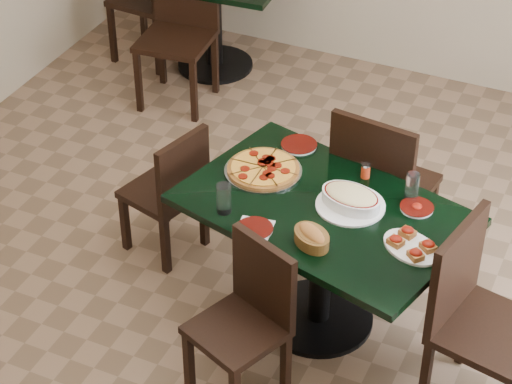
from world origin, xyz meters
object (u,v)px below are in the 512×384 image
at_px(lasagna_casserole, 351,199).
at_px(bread_basket, 312,237).
at_px(chair_near, 249,313).
at_px(back_chair_near, 180,23).
at_px(chair_right, 475,311).
at_px(chair_far, 379,182).
at_px(bruschetta_platter, 411,245).
at_px(main_table, 322,236).
at_px(back_table, 214,2).
at_px(chair_left, 172,188).
at_px(pepperoni_pizza, 263,169).

height_order(lasagna_casserole, bread_basket, same).
xyz_separation_m(chair_near, back_chair_near, (-1.57, 2.28, 0.10)).
xyz_separation_m(chair_near, chair_right, (0.97, 0.35, 0.10)).
relative_size(chair_far, back_chair_near, 1.01).
distance_m(bread_basket, bruschetta_platter, 0.45).
height_order(chair_near, back_chair_near, back_chair_near).
bearing_deg(main_table, back_table, 142.49).
distance_m(chair_right, chair_left, 1.82).
distance_m(back_table, back_chair_near, 0.46).
xyz_separation_m(chair_far, lasagna_casserole, (0.01, -0.49, 0.23)).
bearing_deg(back_chair_near, main_table, -51.00).
relative_size(chair_left, lasagna_casserole, 2.38).
distance_m(back_table, bread_basket, 3.03).
height_order(back_table, chair_far, chair_far).
bearing_deg(lasagna_casserole, bruschetta_platter, -16.28).
height_order(back_chair_near, pepperoni_pizza, back_chair_near).
relative_size(chair_right, bruschetta_platter, 2.79).
xyz_separation_m(main_table, lasagna_casserole, (0.12, 0.06, 0.23)).
height_order(main_table, pepperoni_pizza, pepperoni_pizza).
xyz_separation_m(chair_right, pepperoni_pizza, (-1.21, 0.34, 0.21)).
relative_size(chair_far, pepperoni_pizza, 2.55).
height_order(back_table, chair_near, chair_near).
bearing_deg(chair_left, main_table, 94.19).
height_order(main_table, chair_far, chair_far).
bearing_deg(chair_near, bread_basket, 75.28).
height_order(chair_right, bruschetta_platter, chair_right).
relative_size(lasagna_casserole, bread_basket, 1.38).
bearing_deg(chair_right, chair_far, 55.39).
height_order(back_table, chair_right, chair_right).
bearing_deg(chair_left, chair_right, 92.97).
bearing_deg(back_table, chair_left, -73.59).
bearing_deg(chair_far, pepperoni_pizza, 46.50).
distance_m(main_table, back_table, 2.76).
distance_m(chair_far, lasagna_casserole, 0.54).
bearing_deg(bread_basket, back_table, 158.65).
bearing_deg(back_table, back_chair_near, -96.97).
distance_m(main_table, lasagna_casserole, 0.26).
bearing_deg(chair_left, back_chair_near, -138.46).
bearing_deg(pepperoni_pizza, chair_near, -71.04).
xyz_separation_m(back_table, back_chair_near, (-0.02, -0.45, 0.04)).
xyz_separation_m(back_table, bruschetta_platter, (2.17, -2.31, 0.25)).
bearing_deg(chair_far, chair_left, 25.94).
bearing_deg(chair_right, bread_basket, 107.76).
bearing_deg(main_table, bread_basket, -65.24).
bearing_deg(chair_near, chair_left, 159.80).
relative_size(chair_right, back_chair_near, 1.00).
distance_m(main_table, chair_far, 0.56).
xyz_separation_m(pepperoni_pizza, bread_basket, (0.43, -0.43, 0.02)).
xyz_separation_m(chair_right, lasagna_casserole, (-0.71, 0.26, 0.24)).
relative_size(main_table, chair_right, 1.53).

